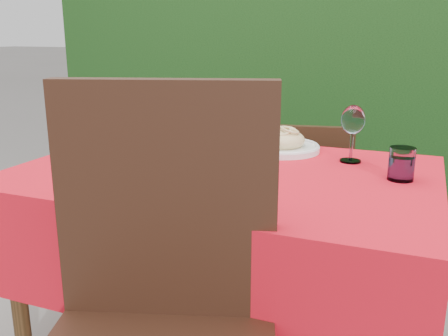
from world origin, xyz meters
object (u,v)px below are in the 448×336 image
at_px(chair_far, 307,199).
at_px(pasta_plate, 281,143).
at_px(water_glass, 401,165).
at_px(fork, 139,169).
at_px(wine_glass, 353,122).
at_px(chair_near, 159,309).
at_px(pizza_plate, 194,172).

distance_m(chair_far, pasta_plate, 0.48).
height_order(chair_far, water_glass, water_glass).
bearing_deg(water_glass, chair_far, 123.95).
relative_size(pasta_plate, water_glass, 2.87).
distance_m(pasta_plate, fork, 0.53).
bearing_deg(wine_glass, pasta_plate, 165.32).
bearing_deg(pasta_plate, wine_glass, -14.68).
distance_m(chair_near, pizza_plate, 0.47).
height_order(water_glass, fork, water_glass).
xyz_separation_m(pizza_plate, wine_glass, (0.38, 0.39, 0.10)).
bearing_deg(fork, pizza_plate, -41.78).
xyz_separation_m(water_glass, wine_glass, (-0.16, 0.15, 0.09)).
xyz_separation_m(pizza_plate, pasta_plate, (0.12, 0.46, -0.00)).
bearing_deg(pizza_plate, water_glass, 23.92).
bearing_deg(wine_glass, fork, -149.86).
height_order(chair_far, fork, chair_far).
bearing_deg(water_glass, wine_glass, 136.40).
bearing_deg(chair_far, pasta_plate, 74.27).
xyz_separation_m(chair_near, wine_glass, (0.26, 0.82, 0.27)).
distance_m(chair_far, pizza_plate, 0.89).
bearing_deg(fork, water_glass, -13.74).
xyz_separation_m(pizza_plate, water_glass, (0.54, 0.24, 0.01)).
height_order(chair_near, wine_glass, chair_near).
distance_m(chair_near, fork, 0.60).
xyz_separation_m(chair_far, water_glass, (0.39, -0.58, 0.34)).
bearing_deg(chair_far, fork, 53.07).
bearing_deg(fork, chair_near, -83.23).
bearing_deg(pasta_plate, chair_near, -90.34).
xyz_separation_m(chair_near, pizza_plate, (-0.12, 0.43, 0.17)).
relative_size(chair_far, fork, 3.85).
xyz_separation_m(chair_near, chair_far, (0.03, 1.24, -0.16)).
distance_m(chair_far, water_glass, 0.78).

